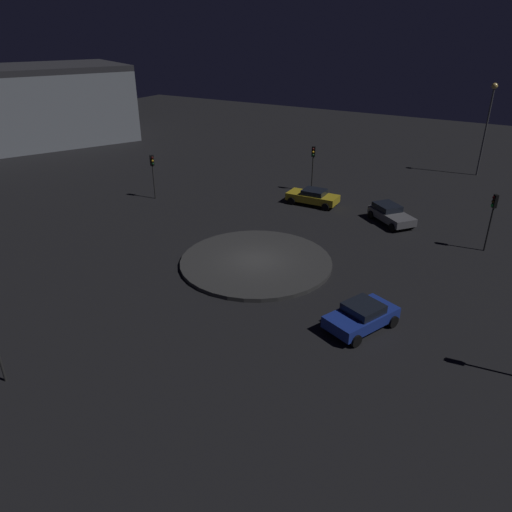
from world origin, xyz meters
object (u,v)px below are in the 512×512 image
(car_yellow, at_px, (313,197))
(traffic_light_northwest, at_px, (153,168))
(traffic_light_north, at_px, (313,160))
(streetlamp_north, at_px, (489,115))
(car_blue, at_px, (362,316))
(traffic_light_northeast, at_px, (492,211))
(store_building, at_px, (9,107))
(car_grey, at_px, (390,214))

(car_yellow, bearing_deg, traffic_light_northwest, -157.42)
(traffic_light_north, relative_size, streetlamp_north, 0.46)
(car_blue, relative_size, streetlamp_north, 0.48)
(traffic_light_north, bearing_deg, traffic_light_northeast, 58.27)
(traffic_light_north, xyz_separation_m, traffic_light_northwest, (-11.13, -8.91, -0.18))
(traffic_light_north, height_order, store_building, store_building)
(traffic_light_northwest, relative_size, store_building, 0.12)
(traffic_light_northwest, distance_m, streetlamp_north, 32.65)
(car_yellow, distance_m, car_grey, 6.97)
(traffic_light_north, relative_size, traffic_light_northeast, 1.03)
(streetlamp_north, bearing_deg, car_yellow, -123.08)
(traffic_light_north, xyz_separation_m, store_building, (-40.69, -1.69, 1.71))
(traffic_light_northwest, relative_size, streetlamp_north, 0.43)
(traffic_light_northeast, bearing_deg, traffic_light_north, -57.99)
(car_yellow, height_order, traffic_light_north, traffic_light_north)
(car_blue, relative_size, traffic_light_northeast, 1.06)
(car_blue, xyz_separation_m, streetlamp_north, (1.01, 32.46, 5.29))
(car_yellow, bearing_deg, car_grey, -7.58)
(car_yellow, bearing_deg, streetlamp_north, 55.43)
(car_grey, relative_size, traffic_light_north, 1.01)
(traffic_light_northwest, relative_size, traffic_light_northeast, 0.97)
(car_grey, xyz_separation_m, store_building, (-49.21, 2.28, 3.96))
(car_yellow, xyz_separation_m, streetlamp_north, (10.86, 16.67, 5.30))
(traffic_light_north, distance_m, traffic_light_northwest, 14.26)
(car_grey, bearing_deg, store_building, -143.83)
(traffic_light_northeast, distance_m, streetlamp_north, 19.75)
(traffic_light_northwest, xyz_separation_m, traffic_light_northeast, (26.74, 3.12, 0.10))
(car_yellow, height_order, traffic_light_northeast, traffic_light_northeast)
(car_yellow, relative_size, car_blue, 1.02)
(car_blue, height_order, traffic_light_northeast, traffic_light_northeast)
(traffic_light_north, height_order, traffic_light_northeast, traffic_light_north)
(traffic_light_northwest, height_order, store_building, store_building)
(traffic_light_north, xyz_separation_m, traffic_light_northeast, (15.61, -5.80, -0.09))
(car_yellow, distance_m, traffic_light_northwest, 14.08)
(traffic_light_north, xyz_separation_m, streetlamp_north, (12.44, 13.44, 3.05))
(streetlamp_north, bearing_deg, car_grey, -102.70)
(car_grey, xyz_separation_m, car_blue, (2.92, -15.04, 0.01))
(car_blue, bearing_deg, streetlamp_north, -159.13)
(car_grey, xyz_separation_m, traffic_light_northwest, (-19.65, -4.94, 2.06))
(car_yellow, bearing_deg, traffic_light_north, 114.59)
(traffic_light_northwest, bearing_deg, streetlamp_north, 68.12)
(traffic_light_northwest, height_order, traffic_light_northeast, traffic_light_northeast)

